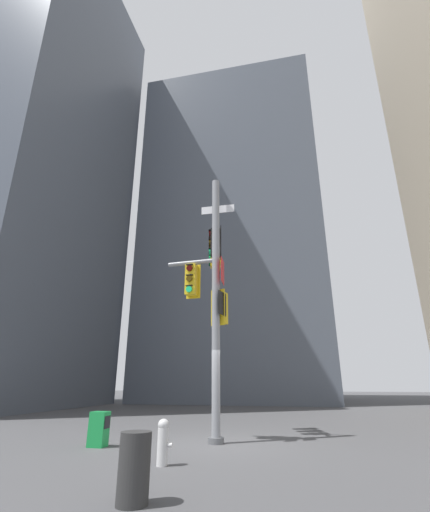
% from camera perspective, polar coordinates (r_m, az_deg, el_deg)
% --- Properties ---
extents(ground, '(120.00, 120.00, 0.00)m').
position_cam_1_polar(ground, '(11.10, 0.15, -27.77)').
color(ground, '#474749').
extents(building_tower_left, '(13.93, 13.93, 37.28)m').
position_cam_1_polar(building_tower_left, '(34.50, -28.98, 12.85)').
color(building_tower_left, '#4C5460').
rests_on(building_tower_left, ground).
extents(building_mid_block, '(16.27, 16.27, 31.58)m').
position_cam_1_polar(building_mid_block, '(38.56, 3.83, 2.18)').
color(building_mid_block, '#4C5460').
rests_on(building_mid_block, ground).
extents(signal_pole_assembly, '(2.24, 2.69, 8.27)m').
position_cam_1_polar(signal_pole_assembly, '(12.00, -0.28, -3.63)').
color(signal_pole_assembly, gray).
rests_on(signal_pole_assembly, ground).
extents(fire_hydrant, '(0.33, 0.23, 0.88)m').
position_cam_1_polar(fire_hydrant, '(8.37, -8.31, -27.14)').
color(fire_hydrant, silver).
rests_on(fire_hydrant, ground).
extents(newspaper_box, '(0.45, 0.36, 0.86)m').
position_cam_1_polar(newspaper_box, '(10.97, -18.02, -24.75)').
color(newspaper_box, '#198C3F').
rests_on(newspaper_box, ground).
extents(trash_bin, '(0.45, 0.45, 0.92)m').
position_cam_1_polar(trash_bin, '(6.00, -12.76, -30.03)').
color(trash_bin, '#2D2D2D').
rests_on(trash_bin, ground).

